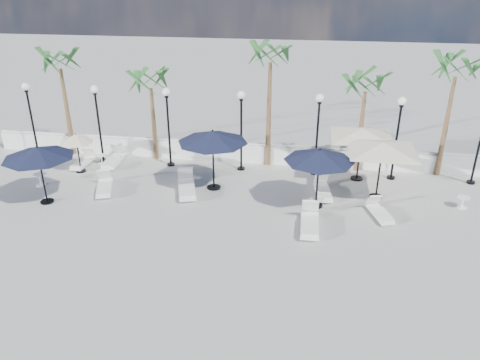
# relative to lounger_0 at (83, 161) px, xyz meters

# --- Properties ---
(ground) EXTENTS (100.00, 100.00, 0.00)m
(ground) POSITION_rel_lounger_0_xyz_m (7.75, -5.81, -0.22)
(ground) COLOR #AAA9A4
(ground) RESTS_ON ground
(balustrade) EXTENTS (26.00, 0.30, 1.01)m
(balustrade) POSITION_rel_lounger_0_xyz_m (7.75, 1.69, 0.25)
(balustrade) COLOR white
(balustrade) RESTS_ON ground
(lamppost_0) EXTENTS (0.36, 0.36, 3.84)m
(lamppost_0) POSITION_rel_lounger_0_xyz_m (-2.75, 0.69, 2.27)
(lamppost_0) COLOR black
(lamppost_0) RESTS_ON ground
(lamppost_1) EXTENTS (0.36, 0.36, 3.84)m
(lamppost_1) POSITION_rel_lounger_0_xyz_m (0.75, 0.69, 2.27)
(lamppost_1) COLOR black
(lamppost_1) RESTS_ON ground
(lamppost_2) EXTENTS (0.36, 0.36, 3.84)m
(lamppost_2) POSITION_rel_lounger_0_xyz_m (4.25, 0.69, 2.27)
(lamppost_2) COLOR black
(lamppost_2) RESTS_ON ground
(lamppost_3) EXTENTS (0.36, 0.36, 3.84)m
(lamppost_3) POSITION_rel_lounger_0_xyz_m (7.75, 0.69, 2.27)
(lamppost_3) COLOR black
(lamppost_3) RESTS_ON ground
(lamppost_4) EXTENTS (0.36, 0.36, 3.84)m
(lamppost_4) POSITION_rel_lounger_0_xyz_m (11.25, 0.69, 2.27)
(lamppost_4) COLOR black
(lamppost_4) RESTS_ON ground
(lamppost_5) EXTENTS (0.36, 0.36, 3.84)m
(lamppost_5) POSITION_rel_lounger_0_xyz_m (14.75, 0.69, 2.27)
(lamppost_5) COLOR black
(lamppost_5) RESTS_ON ground
(palm_0) EXTENTS (2.60, 2.60, 5.50)m
(palm_0) POSITION_rel_lounger_0_xyz_m (-1.25, 1.49, 4.31)
(palm_0) COLOR brown
(palm_0) RESTS_ON ground
(palm_1) EXTENTS (2.60, 2.60, 4.70)m
(palm_1) POSITION_rel_lounger_0_xyz_m (3.25, 1.49, 3.53)
(palm_1) COLOR brown
(palm_1) RESTS_ON ground
(palm_2) EXTENTS (2.60, 2.60, 6.10)m
(palm_2) POSITION_rel_lounger_0_xyz_m (8.95, 1.49, 4.89)
(palm_2) COLOR brown
(palm_2) RESTS_ON ground
(palm_3) EXTENTS (2.60, 2.60, 4.90)m
(palm_3) POSITION_rel_lounger_0_xyz_m (13.25, 1.49, 3.73)
(palm_3) COLOR brown
(palm_3) RESTS_ON ground
(palm_4) EXTENTS (2.60, 2.60, 5.70)m
(palm_4) POSITION_rel_lounger_0_xyz_m (16.95, 1.49, 4.51)
(palm_4) COLOR brown
(palm_4) RESTS_ON ground
(lounger_0) EXTENTS (0.58, 1.77, 0.66)m
(lounger_0) POSITION_rel_lounger_0_xyz_m (0.00, 0.00, 0.00)
(lounger_0) COLOR white
(lounger_0) RESTS_ON ground
(lounger_1) EXTENTS (0.81, 2.06, 0.76)m
(lounger_1) POSITION_rel_lounger_0_xyz_m (1.42, 0.41, 0.03)
(lounger_1) COLOR white
(lounger_1) RESTS_ON ground
(lounger_2) EXTENTS (1.29, 2.26, 0.81)m
(lounger_2) POSITION_rel_lounger_0_xyz_m (5.79, -2.17, 0.05)
(lounger_2) COLOR white
(lounger_2) RESTS_ON ground
(lounger_3) EXTENTS (1.19, 1.96, 0.70)m
(lounger_3) POSITION_rel_lounger_0_xyz_m (2.21, -2.56, 0.01)
(lounger_3) COLOR white
(lounger_3) RESTS_ON ground
(lounger_4) EXTENTS (0.69, 2.07, 0.77)m
(lounger_4) POSITION_rel_lounger_0_xyz_m (11.10, -4.45, 0.04)
(lounger_4) COLOR white
(lounger_4) RESTS_ON ground
(lounger_5) EXTENTS (0.97, 1.72, 0.61)m
(lounger_5) POSITION_rel_lounger_0_xyz_m (13.81, -3.13, -0.02)
(lounger_5) COLOR white
(lounger_5) RESTS_ON ground
(lounger_6) EXTENTS (0.81, 1.86, 0.68)m
(lounger_6) POSITION_rel_lounger_0_xyz_m (11.62, -1.53, 0.00)
(lounger_6) COLOR white
(lounger_6) RESTS_ON ground
(side_table_0) EXTENTS (0.46, 0.46, 0.45)m
(side_table_0) POSITION_rel_lounger_0_xyz_m (0.80, 0.39, 0.05)
(side_table_0) COLOR white
(side_table_0) RESTS_ON ground
(side_table_1) EXTENTS (0.56, 0.56, 0.54)m
(side_table_1) POSITION_rel_lounger_0_xyz_m (-0.85, -2.41, 0.11)
(side_table_1) COLOR white
(side_table_1) RESTS_ON ground
(side_table_2) EXTENTS (0.50, 0.50, 0.49)m
(side_table_2) POSITION_rel_lounger_0_xyz_m (17.21, -1.85, 0.07)
(side_table_2) COLOR white
(side_table_2) RESTS_ON ground
(parasol_navy_left) EXTENTS (2.83, 2.83, 2.50)m
(parasol_navy_left) POSITION_rel_lounger_0_xyz_m (0.27, -3.90, 1.98)
(parasol_navy_left) COLOR black
(parasol_navy_left) RESTS_ON ground
(parasol_navy_mid) EXTENTS (3.03, 3.03, 2.72)m
(parasol_navy_mid) POSITION_rel_lounger_0_xyz_m (6.86, -1.54, 2.16)
(parasol_navy_mid) COLOR black
(parasol_navy_mid) RESTS_ON ground
(parasol_navy_right) EXTENTS (2.81, 2.81, 2.52)m
(parasol_navy_right) POSITION_rel_lounger_0_xyz_m (11.33, -2.59, 1.99)
(parasol_navy_right) COLOR black
(parasol_navy_right) RESTS_ON ground
(parasol_cream_sq_a) EXTENTS (5.45, 5.45, 2.67)m
(parasol_cream_sq_a) POSITION_rel_lounger_0_xyz_m (13.86, -1.39, 2.25)
(parasol_cream_sq_a) COLOR black
(parasol_cream_sq_a) RESTS_ON ground
(parasol_cream_sq_b) EXTENTS (5.28, 5.28, 2.64)m
(parasol_cream_sq_b) POSITION_rel_lounger_0_xyz_m (13.18, 0.39, 2.22)
(parasol_cream_sq_b) COLOR black
(parasol_cream_sq_b) RESTS_ON ground
(parasol_cream_small) EXTENTS (1.57, 1.57, 1.93)m
(parasol_cream_small) POSITION_rel_lounger_0_xyz_m (0.21, -0.70, 1.42)
(parasol_cream_small) COLOR black
(parasol_cream_small) RESTS_ON ground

